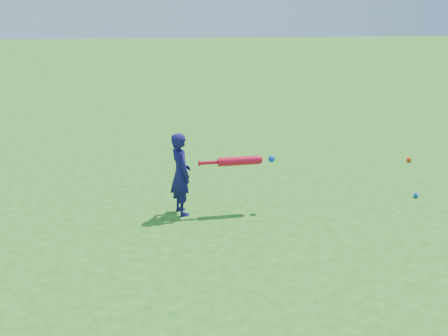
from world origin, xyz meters
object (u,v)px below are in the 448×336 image
Objects in this scene: child at (181,174)px; bat_swing at (242,161)px; ground_ball_blue at (416,195)px; ground_ball_red at (409,160)px.

bat_swing is (0.70, -0.03, 0.13)m from child.
child is at bearing -179.51° from ground_ball_blue.
child is 3.96m from ground_ball_red.
ground_ball_blue is (-0.71, -1.45, -0.01)m from ground_ball_red.
ground_ball_red is 1.23× the size of ground_ball_blue.
child is 15.60× the size of ground_ball_blue.
child is 1.06× the size of bat_swing.
child reaches higher than ground_ball_blue.
ground_ball_red is at bearing -83.59° from child.
child reaches higher than ground_ball_red.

